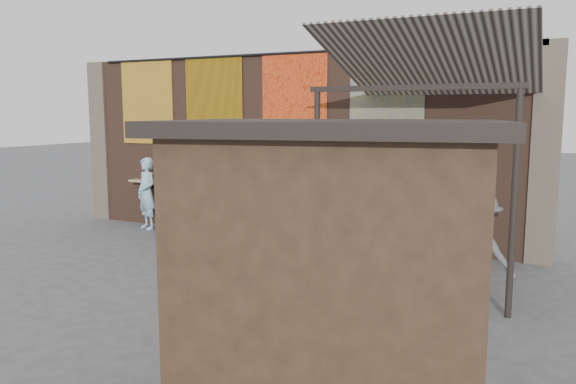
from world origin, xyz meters
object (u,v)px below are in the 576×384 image
object	(u,v)px
scooter_stool_0	(174,217)
scooter_stool_10	(433,237)
shelf_box	(279,182)
scooter_stool_4	(267,223)
scooter_stool_8	(372,234)
diner_left	(147,193)
shopper_navy	(364,215)
scooter_stool_7	(344,230)
market_stall	(333,285)
scooter_stool_2	(216,220)
scooter_stool_9	(406,235)
shopper_grey	(479,251)
scooter_stool_3	(241,223)
scooter_stool_6	(319,230)
diner_right	(187,202)
shopper_tan	(404,230)
scooter_stool_5	(290,227)
scooter_stool_1	(194,216)

from	to	relation	value
scooter_stool_0	scooter_stool_10	size ratio (longest dim) A/B	0.86
shelf_box	scooter_stool_4	distance (m)	0.92
scooter_stool_4	scooter_stool_8	world-z (taller)	scooter_stool_4
scooter_stool_0	diner_left	xyz separation A→B (m)	(-0.80, 0.05, 0.49)
scooter_stool_0	shopper_navy	world-z (taller)	shopper_navy
scooter_stool_7	market_stall	distance (m)	6.53
scooter_stool_4	scooter_stool_7	bearing A→B (deg)	0.02
scooter_stool_2	scooter_stool_9	size ratio (longest dim) A/B	0.87
shopper_grey	scooter_stool_2	bearing A→B (deg)	1.48
scooter_stool_2	scooter_stool_7	distance (m)	3.02
shelf_box	scooter_stool_3	world-z (taller)	shelf_box
scooter_stool_0	scooter_stool_6	bearing A→B (deg)	1.13
diner_left	diner_right	distance (m)	1.68
scooter_stool_4	diner_right	size ratio (longest dim) A/B	0.50
shopper_grey	shopper_tan	size ratio (longest dim) A/B	0.93
scooter_stool_2	scooter_stool_5	bearing A→B (deg)	-1.16
scooter_stool_9	diner_left	xyz separation A→B (m)	(-6.18, -0.04, 0.43)
scooter_stool_3	diner_right	size ratio (longest dim) A/B	0.44
scooter_stool_2	shopper_navy	world-z (taller)	shopper_navy
scooter_stool_8	scooter_stool_1	bearing A→B (deg)	-179.74
shelf_box	scooter_stool_4	world-z (taller)	shelf_box
scooter_stool_5	market_stall	bearing A→B (deg)	-61.75
scooter_stool_3	shopper_tan	world-z (taller)	shopper_tan
scooter_stool_0	scooter_stool_7	size ratio (longest dim) A/B	0.92
scooter_stool_0	scooter_stool_6	world-z (taller)	scooter_stool_0
scooter_stool_0	diner_right	distance (m)	1.05
scooter_stool_7	shopper_navy	world-z (taller)	shopper_navy
scooter_stool_4	shopper_tan	size ratio (longest dim) A/B	0.47
shopper_navy	diner_left	bearing A→B (deg)	-33.96
scooter_stool_2	scooter_stool_8	xyz separation A→B (m)	(3.60, -0.01, 0.02)
scooter_stool_8	scooter_stool_10	xyz separation A→B (m)	(1.18, 0.00, 0.04)
shelf_box	market_stall	bearing A→B (deg)	-60.17
scooter_stool_6	scooter_stool_8	bearing A→B (deg)	-0.29
scooter_stool_2	scooter_stool_5	xyz separation A→B (m)	(1.83, -0.04, 0.01)
scooter_stool_3	scooter_stool_9	distance (m)	3.63
shelf_box	scooter_stool_4	bearing A→B (deg)	-122.81
shelf_box	scooter_stool_3	distance (m)	1.24
scooter_stool_9	shelf_box	bearing A→B (deg)	174.80
scooter_stool_3	scooter_stool_9	bearing A→B (deg)	0.47
scooter_stool_0	diner_left	size ratio (longest dim) A/B	0.45
scooter_stool_2	scooter_stool_4	size ratio (longest dim) A/B	0.93
scooter_stool_1	scooter_stool_9	distance (m)	4.84
shelf_box	shopper_tan	world-z (taller)	shopper_tan
scooter_stool_7	market_stall	size ratio (longest dim) A/B	0.33
shelf_box	scooter_stool_1	size ratio (longest dim) A/B	0.72
diner_left	market_stall	bearing A→B (deg)	-18.88
scooter_stool_8	market_stall	size ratio (longest dim) A/B	0.32
scooter_stool_5	scooter_stool_9	xyz separation A→B (m)	(2.44, 0.06, 0.05)
scooter_stool_5	scooter_stool_2	bearing A→B (deg)	178.84
shelf_box	diner_right	size ratio (longest dim) A/B	0.38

